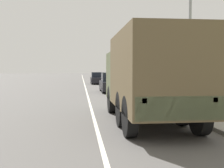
{
  "coord_description": "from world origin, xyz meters",
  "views": [
    {
      "loc": [
        -0.52,
        0.21,
        1.92
      ],
      "look_at": [
        0.76,
        11.5,
        1.32
      ],
      "focal_mm": 45.0,
      "sensor_mm": 36.0,
      "label": 1
    }
  ],
  "objects_px": {
    "pickup_truck": "(221,89)",
    "lamp_post": "(185,27)",
    "car_second_ahead": "(98,79)",
    "military_truck": "(148,74)",
    "car_nearest_ahead": "(111,83)"
  },
  "relations": [
    {
      "from": "car_nearest_ahead",
      "to": "car_second_ahead",
      "type": "height_order",
      "value": "car_nearest_ahead"
    },
    {
      "from": "military_truck",
      "to": "car_nearest_ahead",
      "type": "bearing_deg",
      "value": 89.36
    },
    {
      "from": "pickup_truck",
      "to": "lamp_post",
      "type": "height_order",
      "value": "lamp_post"
    },
    {
      "from": "pickup_truck",
      "to": "lamp_post",
      "type": "bearing_deg",
      "value": -158.57
    },
    {
      "from": "military_truck",
      "to": "car_nearest_ahead",
      "type": "height_order",
      "value": "military_truck"
    },
    {
      "from": "car_second_ahead",
      "to": "pickup_truck",
      "type": "bearing_deg",
      "value": -77.21
    },
    {
      "from": "pickup_truck",
      "to": "lamp_post",
      "type": "xyz_separation_m",
      "value": [
        -2.38,
        -0.94,
        3.07
      ]
    },
    {
      "from": "car_second_ahead",
      "to": "lamp_post",
      "type": "xyz_separation_m",
      "value": [
        2.8,
        -23.77,
        3.25
      ]
    },
    {
      "from": "military_truck",
      "to": "car_nearest_ahead",
      "type": "xyz_separation_m",
      "value": [
        0.15,
        13.59,
        -1.0
      ]
    },
    {
      "from": "car_nearest_ahead",
      "to": "lamp_post",
      "type": "distance_m",
      "value": 11.01
    },
    {
      "from": "lamp_post",
      "to": "car_nearest_ahead",
      "type": "bearing_deg",
      "value": 103.58
    },
    {
      "from": "lamp_post",
      "to": "car_second_ahead",
      "type": "bearing_deg",
      "value": 96.71
    },
    {
      "from": "pickup_truck",
      "to": "lamp_post",
      "type": "distance_m",
      "value": 4.0
    },
    {
      "from": "military_truck",
      "to": "lamp_post",
      "type": "xyz_separation_m",
      "value": [
        2.63,
        3.35,
        2.2
      ]
    },
    {
      "from": "military_truck",
      "to": "lamp_post",
      "type": "relative_size",
      "value": 1.07
    }
  ]
}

